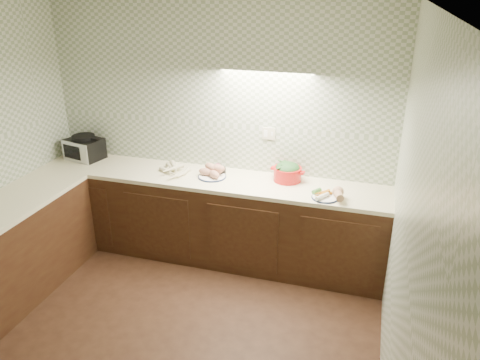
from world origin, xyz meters
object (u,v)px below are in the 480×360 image
(toaster_oven, at_px, (84,148))
(onion_bowl, at_px, (219,170))
(parsnip_pile, at_px, (169,171))
(sweet_potato_plate, at_px, (212,172))
(dutch_oven, at_px, (288,172))
(veg_plate, at_px, (331,194))

(toaster_oven, height_order, onion_bowl, toaster_oven)
(toaster_oven, relative_size, parsnip_pile, 0.99)
(sweet_potato_plate, height_order, dutch_oven, dutch_oven)
(onion_bowl, bearing_deg, sweet_potato_plate, -104.63)
(toaster_oven, relative_size, onion_bowl, 3.06)
(toaster_oven, height_order, parsnip_pile, toaster_oven)
(toaster_oven, xyz_separation_m, sweet_potato_plate, (1.53, -0.09, -0.08))
(sweet_potato_plate, relative_size, veg_plate, 0.96)
(toaster_oven, relative_size, veg_plate, 1.41)
(toaster_oven, bearing_deg, sweet_potato_plate, 9.11)
(dutch_oven, xyz_separation_m, veg_plate, (0.46, -0.29, -0.05))
(onion_bowl, bearing_deg, dutch_oven, 1.16)
(dutch_oven, relative_size, veg_plate, 1.13)
(parsnip_pile, relative_size, sweet_potato_plate, 1.48)
(toaster_oven, distance_m, parsnip_pile, 1.09)
(sweet_potato_plate, distance_m, veg_plate, 1.21)
(parsnip_pile, distance_m, veg_plate, 1.65)
(sweet_potato_plate, relative_size, dutch_oven, 0.85)
(parsnip_pile, relative_size, veg_plate, 1.42)
(toaster_oven, bearing_deg, veg_plate, 7.18)
(veg_plate, bearing_deg, toaster_oven, 174.72)
(parsnip_pile, bearing_deg, toaster_oven, 171.90)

